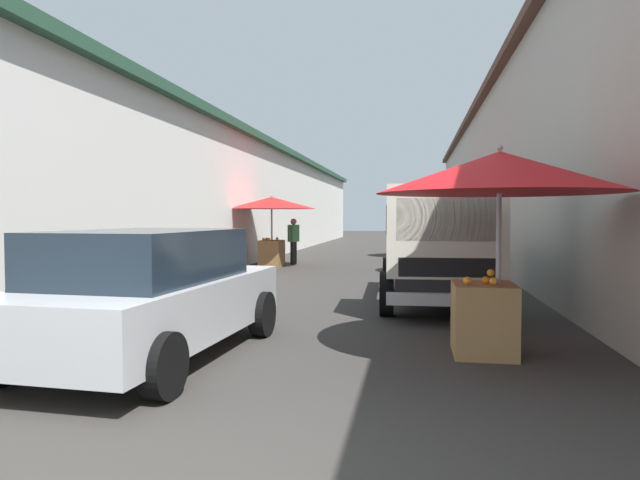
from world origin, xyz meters
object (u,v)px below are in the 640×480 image
Objects in this scene: hatchback_car at (150,293)px; fruit_stall_near_left at (272,210)px; fruit_stall_mid_lane at (498,189)px; fruit_stall_far_right at (445,215)px; delivery_truck at (439,249)px; parked_scooter at (439,266)px; vendor_by_crates at (294,238)px; fruit_stall_far_left at (418,208)px.

fruit_stall_near_left is at bearing 7.46° from hatchback_car.
fruit_stall_far_right is at bearing 0.52° from fruit_stall_mid_lane.
fruit_stall_near_left is 8.87m from delivery_truck.
parked_scooter is at bearing 3.06° from fruit_stall_mid_lane.
fruit_stall_near_left is 11.77m from fruit_stall_mid_lane.
fruit_stall_far_right reaches higher than parked_scooter.
fruit_stall_far_right reaches higher than vendor_by_crates.
hatchback_car is 8.08m from parked_scooter.
fruit_stall_far_right is at bearing -20.53° from hatchback_car.
fruit_stall_mid_lane reaches higher than hatchback_car.
fruit_stall_mid_lane is 1.84× the size of vendor_by_crates.
fruit_stall_far_right is 6.30m from fruit_stall_far_left.
fruit_stall_far_right is 3.09m from parked_scooter.
fruit_stall_far_right is 6.29m from delivery_truck.
fruit_stall_far_left is (15.60, 0.75, 0.02)m from fruit_stall_mid_lane.
hatchback_car is at bearing 169.21° from fruit_stall_far_left.
fruit_stall_near_left reaches higher than vendor_by_crates.
fruit_stall_near_left is at bearing 51.37° from parked_scooter.
fruit_stall_near_left is at bearing 27.01° from fruit_stall_mid_lane.
fruit_stall_mid_lane is at bearing -152.99° from fruit_stall_near_left.
delivery_truck is 3.26× the size of vendor_by_crates.
fruit_stall_mid_lane reaches higher than parked_scooter.
vendor_by_crates is at bearing 64.46° from fruit_stall_far_right.
vendor_by_crates reaches higher than hatchback_car.
delivery_truck is (-6.25, 0.43, -0.60)m from fruit_stall_far_right.
fruit_stall_far_left is 1.48× the size of parked_scooter.
fruit_stall_far_right is 0.47× the size of delivery_truck.
fruit_stall_near_left is 11.41m from hatchback_car.
delivery_truck is (-7.41, -4.83, -0.75)m from fruit_stall_near_left.
fruit_stall_far_left is 5.83m from vendor_by_crates.
fruit_stall_near_left is at bearing 158.06° from vendor_by_crates.
fruit_stall_mid_lane is 15.61m from fruit_stall_far_left.
fruit_stall_mid_lane reaches higher than delivery_truck.
fruit_stall_mid_lane reaches higher than fruit_stall_near_left.
fruit_stall_near_left reaches higher than hatchback_car.
fruit_stall_far_right is 0.85× the size of fruit_stall_near_left.
vendor_by_crates is (-3.97, 4.14, -1.07)m from fruit_stall_far_left.
hatchback_car is 0.80× the size of delivery_truck.
fruit_stall_near_left is (1.16, 5.26, 0.15)m from fruit_stall_far_right.
vendor_by_crates is at bearing -21.94° from fruit_stall_near_left.
fruit_stall_far_left is (6.26, 0.67, 0.30)m from fruit_stall_far_right.
delivery_truck is (-12.51, -0.24, -0.90)m from fruit_stall_far_left.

